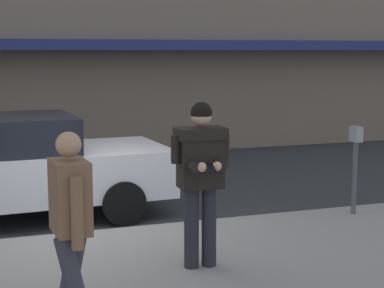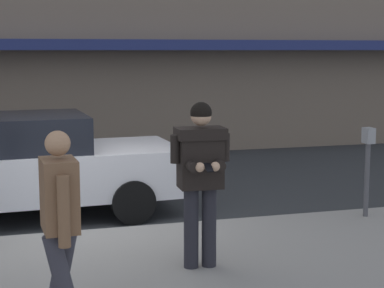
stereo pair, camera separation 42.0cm
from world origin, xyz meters
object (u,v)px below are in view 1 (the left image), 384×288
Objects in this scene: man_texting_on_phone at (201,167)px; pedestrian_dark_coat at (71,220)px; parked_sedan_mid at (11,167)px; parking_meter at (355,157)px.

pedestrian_dark_coat is (-1.57, -1.17, -0.14)m from man_texting_on_phone.
parked_sedan_mid is 3.61× the size of parking_meter.
man_texting_on_phone is 1.06× the size of pedestrian_dark_coat.
parking_meter is (4.45, 2.58, -0.14)m from pedestrian_dark_coat.
pedestrian_dark_coat is 1.34× the size of parking_meter.
parked_sedan_mid is at bearing 92.35° from pedestrian_dark_coat.
parked_sedan_mid is 4.42m from pedestrian_dark_coat.
pedestrian_dark_coat is 5.15m from parking_meter.
pedestrian_dark_coat reaches higher than parked_sedan_mid.
pedestrian_dark_coat is (0.18, -4.41, 0.32)m from parked_sedan_mid.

